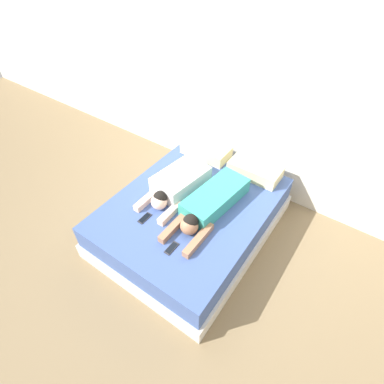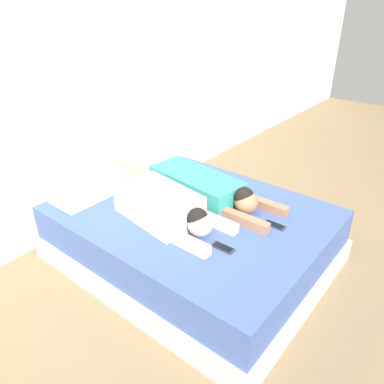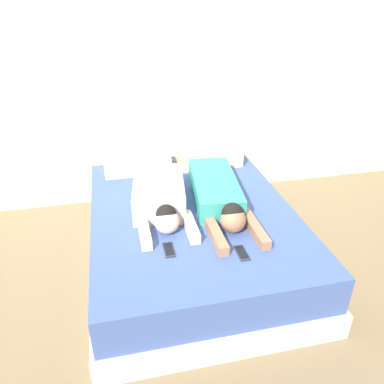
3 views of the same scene
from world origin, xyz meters
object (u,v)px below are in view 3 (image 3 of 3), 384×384
(pillow_head_right, at_px, (209,156))
(person_right, at_px, (218,195))
(bed, at_px, (192,235))
(pillow_head_left, at_px, (137,163))
(person_left, at_px, (160,198))
(cell_phone_right, at_px, (242,253))
(cell_phone_left, at_px, (169,250))

(pillow_head_right, relative_size, person_right, 0.52)
(pillow_head_right, xyz_separation_m, person_right, (-0.13, -0.78, 0.01))
(bed, bearing_deg, pillow_head_left, 113.19)
(pillow_head_right, bearing_deg, person_right, -99.43)
(pillow_head_right, distance_m, person_right, 0.79)
(pillow_head_right, relative_size, person_left, 0.66)
(pillow_head_left, height_order, person_left, person_left)
(person_left, bearing_deg, pillow_head_left, 98.14)
(pillow_head_left, height_order, cell_phone_right, pillow_head_left)
(bed, relative_size, person_right, 1.76)
(pillow_head_right, height_order, person_right, person_right)
(bed, xyz_separation_m, cell_phone_left, (-0.26, -0.47, 0.24))
(person_left, height_order, person_right, person_left)
(person_left, height_order, cell_phone_left, person_left)
(pillow_head_right, distance_m, person_left, 0.95)
(person_right, bearing_deg, pillow_head_right, 80.57)
(cell_phone_left, bearing_deg, cell_phone_right, -16.62)
(person_left, relative_size, person_right, 0.78)
(pillow_head_left, distance_m, pillow_head_right, 0.68)
(pillow_head_left, relative_size, person_right, 0.52)
(person_right, bearing_deg, cell_phone_left, -133.93)
(pillow_head_right, xyz_separation_m, cell_phone_right, (-0.15, -1.40, -0.07))
(pillow_head_right, xyz_separation_m, cell_phone_left, (-0.60, -1.27, -0.07))
(pillow_head_right, xyz_separation_m, person_left, (-0.58, -0.75, 0.03))
(pillow_head_right, distance_m, cell_phone_right, 1.41)
(bed, distance_m, person_right, 0.39)
(bed, distance_m, pillow_head_right, 0.92)
(pillow_head_left, relative_size, pillow_head_right, 1.00)
(pillow_head_right, bearing_deg, bed, -113.19)
(bed, xyz_separation_m, person_right, (0.21, 0.02, 0.33))
(person_right, distance_m, cell_phone_left, 0.69)
(person_right, height_order, cell_phone_right, person_right)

